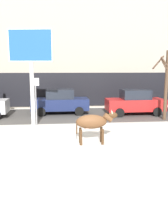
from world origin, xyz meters
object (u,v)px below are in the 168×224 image
(cow_brown, at_px, (93,122))
(car_navy_sedan, at_px, (60,102))
(billboard, at_px, (31,52))
(pedestrian_by_cars, at_px, (102,97))
(bare_tree_right_lot, at_px, (166,82))
(pedestrian_near_billboard, at_px, (24,98))
(street_sign, at_px, (36,98))
(car_red_sedan, at_px, (135,102))

(cow_brown, bearing_deg, car_navy_sedan, 101.21)
(billboard, height_order, car_navy_sedan, billboard)
(pedestrian_by_cars, relative_size, bare_tree_right_lot, 0.38)
(car_navy_sedan, distance_m, pedestrian_near_billboard, 4.14)
(pedestrian_by_cars, distance_m, street_sign, 8.15)
(car_red_sedan, distance_m, street_sign, 7.47)
(cow_brown, bearing_deg, pedestrian_by_cars, 77.67)
(car_navy_sedan, height_order, bare_tree_right_lot, bare_tree_right_lot)
(cow_brown, relative_size, pedestrian_near_billboard, 1.09)
(car_navy_sedan, xyz_separation_m, bare_tree_right_lot, (6.90, -2.75, 1.59))
(pedestrian_by_cars, bearing_deg, car_navy_sedan, -143.20)
(pedestrian_near_billboard, relative_size, bare_tree_right_lot, 0.38)
(cow_brown, relative_size, billboard, 0.34)
(car_red_sedan, distance_m, pedestrian_by_cars, 4.01)
(billboard, distance_m, street_sign, 2.65)
(billboard, xyz_separation_m, pedestrian_by_cars, (5.29, 6.44, -3.43))
(cow_brown, height_order, billboard, billboard)
(billboard, height_order, bare_tree_right_lot, billboard)
(cow_brown, distance_m, pedestrian_by_cars, 10.43)
(street_sign, bearing_deg, bare_tree_right_lot, 5.35)
(car_navy_sedan, distance_m, pedestrian_by_cars, 4.62)
(cow_brown, relative_size, car_red_sedan, 0.45)
(car_navy_sedan, distance_m, bare_tree_right_lot, 7.59)
(bare_tree_right_lot, bearing_deg, car_navy_sedan, 158.30)
(cow_brown, bearing_deg, billboard, 129.29)
(cow_brown, height_order, pedestrian_by_cars, pedestrian_by_cars)
(car_red_sedan, distance_m, pedestrian_near_billboard, 9.29)
(cow_brown, distance_m, car_navy_sedan, 7.56)
(pedestrian_near_billboard, distance_m, street_sign, 6.55)
(pedestrian_near_billboard, bearing_deg, cow_brown, -65.93)
(cow_brown, distance_m, car_red_sedan, 7.74)
(cow_brown, relative_size, street_sign, 0.67)
(pedestrian_near_billboard, bearing_deg, billboard, -77.00)
(car_red_sedan, height_order, bare_tree_right_lot, bare_tree_right_lot)
(pedestrian_near_billboard, xyz_separation_m, street_sign, (1.66, -6.29, 0.79))
(cow_brown, xyz_separation_m, bare_tree_right_lot, (5.43, 4.67, 1.50))
(cow_brown, distance_m, street_sign, 4.90)
(car_navy_sedan, relative_size, bare_tree_right_lot, 0.94)
(street_sign, bearing_deg, pedestrian_near_billboard, 104.76)
(cow_brown, relative_size, car_navy_sedan, 0.45)
(cow_brown, height_order, car_red_sedan, car_red_sedan)
(car_red_sedan, relative_size, street_sign, 1.50)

